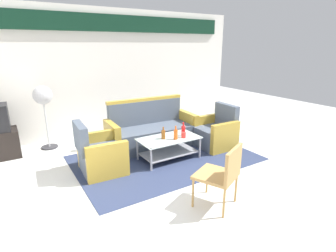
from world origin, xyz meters
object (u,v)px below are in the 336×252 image
Objects in this scene: bottle_red at (183,131)px; cup at (184,135)px; bottle_orange at (176,134)px; bottle_brown at (163,134)px; pedestal_fan at (43,99)px; coffee_table at (169,145)px; couch at (151,132)px; wicker_chair at (223,172)px; armchair_right at (215,133)px; armchair_left at (100,155)px.

bottle_red is 0.13m from cup.
bottle_orange is 2.48× the size of cup.
bottle_orange reaches higher than bottle_brown.
bottle_orange is at bearing -157.84° from bottle_red.
bottle_brown is at bearing -46.37° from pedestal_fan.
coffee_table is at bearing -45.04° from pedestal_fan.
couch is at bearing 78.52° from bottle_brown.
wicker_chair is (1.55, -3.40, -0.52)m from pedestal_fan.
bottle_orange is 0.22m from bottle_brown.
pedestal_fan is at bearing 60.24° from armchair_right.
bottle_brown is (-0.17, 0.14, -0.01)m from bottle_orange.
bottle_orange is 0.30× the size of wicker_chair.
pedestal_fan is at bearing 133.63° from bottle_brown.
wicker_chair is (-0.52, -1.60, -0.01)m from bottle_red.
couch is at bearing 58.38° from armchair_right.
bottle_red reaches higher than coffee_table.
armchair_left is 1.01× the size of wicker_chair.
pedestal_fan is (-2.91, 1.74, 0.73)m from armchair_right.
armchair_left is 1.84m from pedestal_fan.
bottle_orange is at bearing 80.43° from armchair_left.
pedestal_fan is at bearing 139.09° from bottle_red.
couch reaches higher than bottle_orange.
bottle_orange is 1.13× the size of bottle_brown.
cup is at bearing -43.30° from pedestal_fan.
bottle_orange is at bearing 98.94° from armchair_right.
bottle_orange reaches higher than coffee_table.
cup reaches higher than coffee_table.
cup is 0.12× the size of wicker_chair.
wicker_chair is (-0.29, -1.51, -0.01)m from bottle_orange.
coffee_table is at bearing 92.78° from armchair_right.
pedestal_fan is at bearing 134.27° from bottle_orange.
wicker_chair is (-0.12, -1.65, 0.00)m from bottle_brown.
couch is 1.44× the size of pedestal_fan.
cup is (0.17, -0.01, -0.04)m from bottle_orange.
armchair_right is 1.11m from bottle_orange.
bottle_orange is at bearing 54.22° from wicker_chair.
bottle_brown is at bearing 141.28° from bottle_orange.
armchair_left reaches higher than coffee_table.
bottle_brown is at bearing 173.72° from bottle_red.
armchair_left is (-1.27, -0.56, -0.03)m from couch.
pedestal_fan reaches higher than bottle_red.
bottle_red is (-0.84, -0.06, 0.22)m from armchair_right.
armchair_right reaches higher than coffee_table.
bottle_red is 0.40m from bottle_brown.
bottle_brown is 0.17× the size of pedestal_fan.
coffee_table is 0.38m from bottle_red.
bottle_brown is at bearing 167.08° from coffee_table.
coffee_table is 0.25m from bottle_brown.
couch is at bearing 86.69° from coffee_table.
couch is 7.21× the size of bottle_red.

